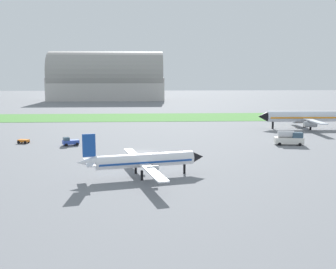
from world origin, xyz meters
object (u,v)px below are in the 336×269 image
airplane_parked_jet_far (305,117)px  pushback_tug_by_runway (70,142)px  fuel_truck_midfield (289,138)px  airplane_foreground_turboprop (143,160)px  baggage_cart_near_gate (24,141)px

airplane_parked_jet_far → pushback_tug_by_runway: size_ratio=7.12×
airplane_parked_jet_far → pushback_tug_by_runway: airplane_parked_jet_far is taller
fuel_truck_midfield → pushback_tug_by_runway: fuel_truck_midfield is taller
airplane_foreground_turboprop → fuel_truck_midfield: airplane_foreground_turboprop is taller
airplane_parked_jet_far → fuel_truck_midfield: bearing=63.6°
fuel_truck_midfield → airplane_parked_jet_far: bearing=71.1°
airplane_foreground_turboprop → fuel_truck_midfield: bearing=25.1°
airplane_parked_jet_far → baggage_cart_near_gate: 79.40m
airplane_parked_jet_far → airplane_foreground_turboprop: airplane_parked_jet_far is taller
baggage_cart_near_gate → airplane_foreground_turboprop: bearing=-35.7°
fuel_truck_midfield → pushback_tug_by_runway: 50.79m
baggage_cart_near_gate → pushback_tug_by_runway: pushback_tug_by_runway is taller
fuel_truck_midfield → pushback_tug_by_runway: bearing=-173.2°
airplane_parked_jet_far → airplane_foreground_turboprop: (-47.62, -54.28, -0.97)m
baggage_cart_near_gate → fuel_truck_midfield: size_ratio=0.40×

